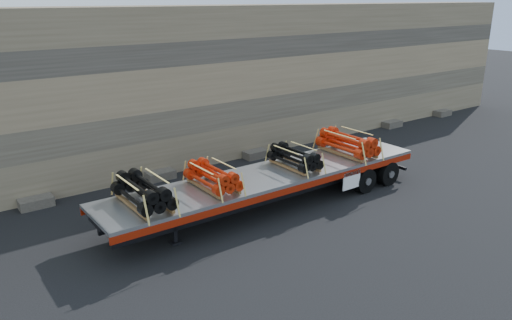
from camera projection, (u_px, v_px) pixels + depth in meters
The scene contains 7 objects.
ground at pixel (285, 197), 19.25m from camera, with size 120.00×120.00×0.00m, color black.
rock_wall at pixel (198, 84), 23.14m from camera, with size 44.00×3.00×7.00m, color #7A6B54.
trailer at pixel (270, 190), 18.21m from camera, with size 12.92×2.48×1.29m, color #A3A6AB, non-canonical shape.
bundle_front at pixel (143, 193), 15.13m from camera, with size 1.17×2.35×0.83m, color black, non-canonical shape.
bundle_midfront at pixel (213, 177), 16.54m from camera, with size 1.06×2.13×0.75m, color #BA2309, non-canonical shape.
bundle_midrear at pixel (295, 158), 18.54m from camera, with size 1.03×2.07×0.73m, color black, non-canonical shape.
bundle_rear at pixel (348, 144), 20.10m from camera, with size 1.22×2.44×0.87m, color #BA2309, non-canonical shape.
Camera 1 is at (-11.45, -13.73, 7.38)m, focal length 35.00 mm.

